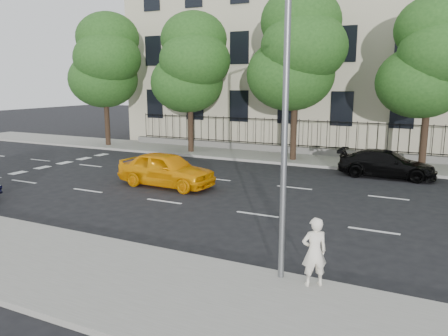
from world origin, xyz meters
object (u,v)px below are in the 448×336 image
at_px(yellow_taxi, 166,169).
at_px(black_sedan, 386,164).
at_px(woman_near, 314,252).
at_px(street_light, 294,61).

height_order(yellow_taxi, black_sedan, yellow_taxi).
bearing_deg(yellow_taxi, woman_near, -126.53).
bearing_deg(woman_near, black_sedan, -124.47).
relative_size(street_light, woman_near, 5.03).
bearing_deg(black_sedan, yellow_taxi, 126.49).
distance_m(black_sedan, woman_near, 13.56).
bearing_deg(black_sedan, woman_near, 179.80).
xyz_separation_m(black_sedan, woman_near, (-0.15, -13.55, 0.27)).
bearing_deg(street_light, yellow_taxi, 140.37).
height_order(yellow_taxi, woman_near, woman_near).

